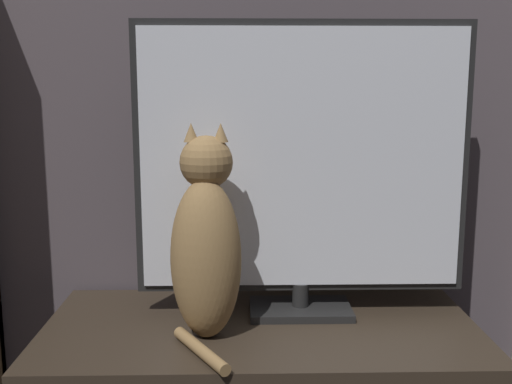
{
  "coord_description": "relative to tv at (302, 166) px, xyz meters",
  "views": [
    {
      "loc": [
        -0.05,
        -0.55,
        1.06
      ],
      "look_at": [
        -0.01,
        0.91,
        0.81
      ],
      "focal_mm": 42.0,
      "sensor_mm": 36.0,
      "label": 1
    }
  ],
  "objects": [
    {
      "name": "wall_back",
      "position": [
        -0.11,
        0.24,
        0.44
      ],
      "size": [
        4.8,
        0.05,
        2.6
      ],
      "color": "#564C51",
      "rests_on": "ground_plane"
    },
    {
      "name": "tv",
      "position": [
        0.0,
        0.0,
        0.0
      ],
      "size": [
        0.87,
        0.16,
        0.77
      ],
      "color": "black",
      "rests_on": "tv_stand"
    },
    {
      "name": "cat",
      "position": [
        -0.24,
        -0.15,
        -0.17
      ],
      "size": [
        0.18,
        0.32,
        0.52
      ],
      "rotation": [
        0.0,
        0.0,
        -0.07
      ],
      "color": "#997547",
      "rests_on": "tv_stand"
    }
  ]
}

